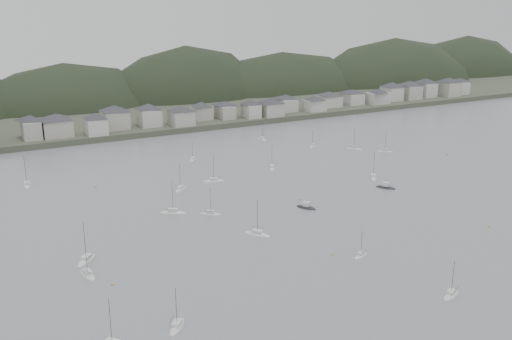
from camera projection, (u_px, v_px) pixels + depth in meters
ground at (391, 263)px, 148.42m from camera, size 900.00×900.00×0.00m
far_shore_land at (108, 98)px, 397.08m from camera, size 900.00×250.00×3.00m
forested_ridge at (126, 122)px, 381.29m from camera, size 851.55×103.94×102.57m
waterfront_town at (244, 107)px, 323.74m from camera, size 451.48×28.46×12.92m
sailboat_lead at (177, 327)px, 118.89m from camera, size 6.40×7.01×9.89m
moored_fleet at (213, 202)px, 193.91m from camera, size 196.39×177.27×12.29m
motor_launch_near at (386, 187)px, 208.53m from camera, size 6.22×7.59×3.76m
motor_launch_far at (306, 207)px, 188.12m from camera, size 5.78×7.58×3.74m
mooring_buoys at (306, 209)px, 187.18m from camera, size 165.85×97.18×0.70m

